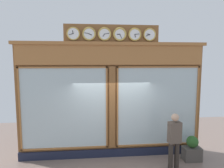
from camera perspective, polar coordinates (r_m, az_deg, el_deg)
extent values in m
cube|color=brown|center=(6.74, -0.13, -5.01)|extent=(6.04, 0.30, 3.69)
cube|color=#191E33|center=(7.13, 0.02, -18.87)|extent=(6.04, 0.08, 0.28)
cube|color=#A56936|center=(6.42, 0.04, 8.22)|extent=(5.92, 0.08, 0.62)
cube|color=#A56936|center=(6.46, 0.02, 11.40)|extent=(6.16, 0.20, 0.10)
cube|color=silver|center=(6.93, 12.82, -6.20)|extent=(2.67, 0.02, 2.58)
cube|color=#A56936|center=(6.75, 13.16, 4.70)|extent=(2.77, 0.04, 0.05)
cube|color=#A56936|center=(7.31, 12.60, -16.32)|extent=(2.77, 0.04, 0.05)
cube|color=#A56936|center=(7.45, 22.90, -5.67)|extent=(0.05, 0.04, 2.68)
cube|color=#A56936|center=(6.61, 1.55, -6.65)|extent=(0.05, 0.04, 2.68)
cube|color=silver|center=(6.65, -13.38, -6.77)|extent=(2.67, 0.02, 2.58)
cube|color=#A56936|center=(6.45, -13.71, 4.61)|extent=(2.77, 0.04, 0.05)
cube|color=#A56936|center=(7.04, -13.10, -17.26)|extent=(2.77, 0.04, 0.05)
cube|color=#A56936|center=(6.94, -24.67, -6.62)|extent=(0.05, 0.04, 2.68)
cube|color=#A56936|center=(6.58, -1.50, -6.72)|extent=(0.05, 0.04, 2.68)
cube|color=brown|center=(6.60, 0.03, -6.68)|extent=(0.20, 0.10, 2.68)
cube|color=brown|center=(6.53, -0.02, 13.85)|extent=(3.00, 0.06, 0.61)
cylinder|color=white|center=(6.67, 10.62, 13.58)|extent=(0.34, 0.02, 0.34)
torus|color=gold|center=(6.67, 10.63, 13.59)|extent=(0.41, 0.04, 0.41)
cube|color=black|center=(6.65, 10.27, 13.69)|extent=(0.09, 0.01, 0.03)
cube|color=black|center=(6.64, 10.08, 13.41)|extent=(0.14, 0.01, 0.06)
sphere|color=black|center=(6.65, 10.66, 13.60)|extent=(0.02, 0.02, 0.02)
cylinder|color=white|center=(6.56, 6.49, 13.78)|extent=(0.34, 0.02, 0.34)
torus|color=gold|center=(6.55, 6.49, 13.78)|extent=(0.42, 0.05, 0.42)
cube|color=black|center=(6.54, 6.57, 13.40)|extent=(0.03, 0.01, 0.09)
cube|color=black|center=(6.56, 7.14, 13.84)|extent=(0.14, 0.01, 0.03)
sphere|color=black|center=(6.54, 6.52, 13.80)|extent=(0.02, 0.02, 0.02)
cylinder|color=white|center=(6.48, 2.22, 13.91)|extent=(0.34, 0.02, 0.34)
torus|color=gold|center=(6.47, 2.23, 13.91)|extent=(0.43, 0.06, 0.43)
cube|color=black|center=(6.45, 1.83, 13.89)|extent=(0.09, 0.01, 0.03)
cube|color=black|center=(6.46, 2.50, 13.34)|extent=(0.07, 0.01, 0.14)
sphere|color=black|center=(6.46, 2.24, 13.93)|extent=(0.02, 0.02, 0.02)
cylinder|color=white|center=(6.43, -2.13, 13.96)|extent=(0.34, 0.02, 0.34)
torus|color=gold|center=(6.42, -2.13, 13.97)|extent=(0.42, 0.05, 0.42)
cube|color=black|center=(6.41, -2.35, 13.64)|extent=(0.07, 0.01, 0.09)
cube|color=black|center=(6.42, -1.47, 14.08)|extent=(0.14, 0.01, 0.03)
sphere|color=black|center=(6.41, -2.12, 13.98)|extent=(0.02, 0.02, 0.02)
cylinder|color=white|center=(6.42, -6.52, 13.94)|extent=(0.34, 0.02, 0.34)
torus|color=gold|center=(6.41, -6.52, 13.94)|extent=(0.42, 0.05, 0.42)
cube|color=black|center=(6.40, -6.14, 13.78)|extent=(0.09, 0.01, 0.06)
cube|color=black|center=(6.41, -7.18, 14.07)|extent=(0.14, 0.01, 0.04)
sphere|color=black|center=(6.40, -6.53, 13.96)|extent=(0.02, 0.02, 0.02)
cylinder|color=white|center=(6.44, -10.91, 13.83)|extent=(0.34, 0.02, 0.34)
torus|color=gold|center=(6.44, -10.91, 13.84)|extent=(0.41, 0.04, 0.41)
cube|color=black|center=(6.43, -11.02, 14.24)|extent=(0.04, 0.01, 0.09)
cube|color=black|center=(6.43, -11.55, 13.67)|extent=(0.14, 0.01, 0.05)
sphere|color=black|center=(6.42, -10.92, 13.85)|extent=(0.02, 0.02, 0.02)
cylinder|color=#312A24|center=(6.52, 16.27, -19.04)|extent=(0.14, 0.14, 0.82)
cylinder|color=#312A24|center=(6.62, 17.86, -18.71)|extent=(0.14, 0.14, 0.82)
cube|color=brown|center=(6.30, 17.30, -12.94)|extent=(0.39, 0.27, 0.62)
sphere|color=tan|center=(6.16, 17.44, -8.99)|extent=(0.22, 0.22, 0.22)
cube|color=#4C4742|center=(7.34, 21.65, -17.88)|extent=(0.56, 0.36, 0.44)
sphere|color=#285623|center=(7.19, 21.79, -14.93)|extent=(0.38, 0.38, 0.38)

